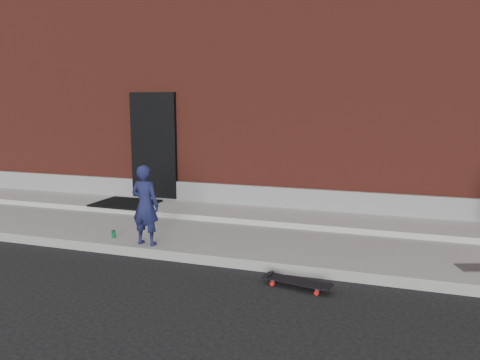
% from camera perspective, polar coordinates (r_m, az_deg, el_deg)
% --- Properties ---
extents(ground, '(80.00, 80.00, 0.00)m').
position_cam_1_polar(ground, '(6.76, -2.73, -10.51)').
color(ground, black).
rests_on(ground, ground).
extents(sidewalk, '(20.00, 3.00, 0.15)m').
position_cam_1_polar(sidewalk, '(8.09, 1.14, -6.59)').
color(sidewalk, gray).
rests_on(sidewalk, ground).
extents(apron, '(20.00, 1.20, 0.10)m').
position_cam_1_polar(apron, '(8.89, 2.88, -4.30)').
color(apron, '#969690').
rests_on(apron, sidewalk).
extents(building, '(20.00, 8.10, 5.00)m').
position_cam_1_polar(building, '(13.13, 8.47, 10.12)').
color(building, maroon).
rests_on(building, ground).
extents(child, '(0.46, 0.32, 1.23)m').
position_cam_1_polar(child, '(7.25, -11.48, -3.01)').
color(child, '#16193F').
rests_on(child, sidewalk).
extents(skateboard, '(0.88, 0.38, 0.10)m').
position_cam_1_polar(skateboard, '(6.05, 6.96, -12.22)').
color(skateboard, red).
rests_on(skateboard, ground).
extents(soda_can, '(0.08, 0.08, 0.12)m').
position_cam_1_polar(soda_can, '(7.85, -15.16, -6.38)').
color(soda_can, '#1B8A4B').
rests_on(soda_can, sidewalk).
extents(doormat, '(1.21, 0.99, 0.03)m').
position_cam_1_polar(doormat, '(9.90, -13.78, -2.76)').
color(doormat, black).
rests_on(doormat, apron).
extents(utility_plate, '(0.56, 0.45, 0.01)m').
position_cam_1_polar(utility_plate, '(6.99, 26.96, -9.53)').
color(utility_plate, '#525257').
rests_on(utility_plate, sidewalk).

